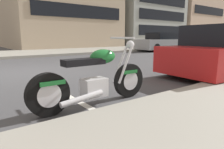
# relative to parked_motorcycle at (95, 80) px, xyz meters

# --- Properties ---
(ground_plane) EXTENTS (260.00, 260.00, 0.00)m
(ground_plane) POSITION_rel_parked_motorcycle_xyz_m (-0.16, 4.01, -0.43)
(ground_plane) COLOR #3D3D3F
(sidewalk_far_curb) EXTENTS (120.00, 5.00, 0.14)m
(sidewalk_far_curb) POSITION_rel_parked_motorcycle_xyz_m (11.84, 10.90, -0.36)
(sidewalk_far_curb) COLOR gray
(sidewalk_far_curb) RESTS_ON ground
(parking_stall_stripe) EXTENTS (0.12, 2.20, 0.01)m
(parking_stall_stripe) POSITION_rel_parked_motorcycle_xyz_m (-0.16, 0.22, -0.42)
(parking_stall_stripe) COLOR silver
(parking_stall_stripe) RESTS_ON ground
(parked_motorcycle) EXTENTS (2.16, 0.62, 1.11)m
(parked_motorcycle) POSITION_rel_parked_motorcycle_xyz_m (0.00, 0.00, 0.00)
(parked_motorcycle) COLOR black
(parked_motorcycle) RESTS_ON ground
(car_opposite_curb) EXTENTS (4.56, 1.92, 1.43)m
(car_opposite_curb) POSITION_rel_parked_motorcycle_xyz_m (11.21, 7.87, 0.25)
(car_opposite_curb) COLOR gray
(car_opposite_curb) RESTS_ON ground
(townhouse_near_left) EXTENTS (9.43, 11.77, 8.31)m
(townhouse_near_left) POSITION_rel_parked_motorcycle_xyz_m (17.71, 19.05, 3.73)
(townhouse_near_left) COLOR #939993
(townhouse_near_left) RESTS_ON ground
(townhouse_far_uphill) EXTENTS (9.43, 9.47, 9.08)m
(townhouse_far_uphill) POSITION_rel_parked_motorcycle_xyz_m (27.99, 17.90, 4.12)
(townhouse_far_uphill) COLOR tan
(townhouse_far_uphill) RESTS_ON ground
(townhouse_corner_block) EXTENTS (11.87, 12.04, 10.50)m
(townhouse_corner_block) POSITION_rel_parked_motorcycle_xyz_m (39.14, 19.19, 4.82)
(townhouse_corner_block) COLOR beige
(townhouse_corner_block) RESTS_ON ground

